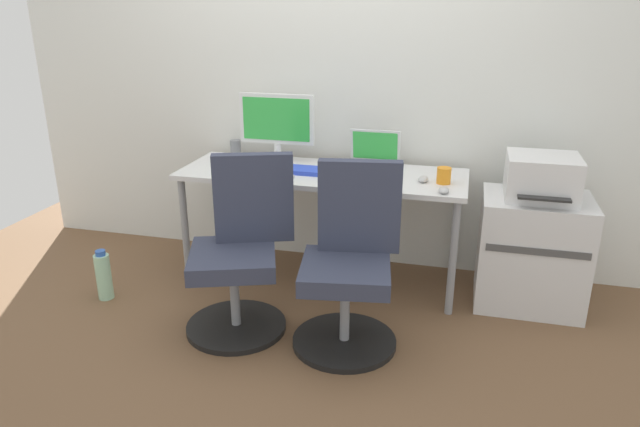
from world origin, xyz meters
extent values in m
plane|color=brown|center=(0.00, 0.00, 0.00)|extent=(5.28, 5.28, 0.00)
cube|color=silver|center=(0.00, 0.38, 1.30)|extent=(4.40, 0.04, 2.60)
cube|color=silver|center=(0.00, 0.00, 0.70)|extent=(1.72, 0.60, 0.03)
cylinder|color=gray|center=(-0.81, -0.25, 0.34)|extent=(0.04, 0.04, 0.68)
cylinder|color=gray|center=(0.81, -0.25, 0.34)|extent=(0.04, 0.04, 0.68)
cylinder|color=gray|center=(-0.81, 0.25, 0.34)|extent=(0.04, 0.04, 0.68)
cylinder|color=gray|center=(0.81, 0.25, 0.34)|extent=(0.04, 0.04, 0.68)
cylinder|color=black|center=(-0.30, -0.71, 0.01)|extent=(0.54, 0.54, 0.03)
cylinder|color=gray|center=(-0.30, -0.71, 0.20)|extent=(0.05, 0.05, 0.34)
cube|color=#33384C|center=(-0.30, -0.71, 0.41)|extent=(0.56, 0.56, 0.09)
cube|color=#33384C|center=(-0.24, -0.53, 0.70)|extent=(0.42, 0.21, 0.48)
cylinder|color=black|center=(0.30, -0.71, 0.01)|extent=(0.54, 0.54, 0.03)
cylinder|color=gray|center=(0.30, -0.71, 0.20)|extent=(0.05, 0.05, 0.34)
cube|color=#33384C|center=(0.30, -0.71, 0.41)|extent=(0.50, 0.50, 0.09)
cube|color=#33384C|center=(0.33, -0.52, 0.70)|extent=(0.43, 0.14, 0.48)
cube|color=silver|center=(1.25, 0.00, 0.33)|extent=(0.59, 0.46, 0.65)
cube|color=#4C4C4C|center=(1.25, -0.23, 0.42)|extent=(0.53, 0.01, 0.04)
cube|color=silver|center=(1.25, 0.00, 0.77)|extent=(0.38, 0.34, 0.24)
cube|color=#262626|center=(1.25, -0.20, 0.71)|extent=(0.27, 0.06, 0.01)
cylinder|color=#A5D8B2|center=(-1.19, -0.58, 0.14)|extent=(0.09, 0.09, 0.28)
cylinder|color=#2D59B2|center=(-1.19, -0.58, 0.30)|extent=(0.06, 0.06, 0.03)
cylinder|color=silver|center=(-0.33, 0.16, 0.72)|extent=(0.18, 0.18, 0.01)
cylinder|color=silver|center=(-0.33, 0.16, 0.78)|extent=(0.04, 0.04, 0.11)
cube|color=silver|center=(-0.33, 0.16, 0.99)|extent=(0.48, 0.03, 0.31)
cube|color=green|center=(-0.33, 0.14, 0.99)|extent=(0.43, 0.00, 0.26)
cube|color=silver|center=(0.28, 0.12, 0.72)|extent=(0.31, 0.22, 0.02)
cube|color=silver|center=(0.28, 0.25, 0.83)|extent=(0.31, 0.05, 0.21)
cube|color=green|center=(0.28, 0.24, 0.83)|extent=(0.28, 0.04, 0.18)
cube|color=#B7B7B7|center=(-0.30, -0.22, 0.72)|extent=(0.34, 0.12, 0.02)
cube|color=silver|center=(0.30, -0.22, 0.72)|extent=(0.34, 0.12, 0.02)
ellipsoid|color=#B7B7B7|center=(0.61, -0.05, 0.73)|extent=(0.06, 0.10, 0.03)
ellipsoid|color=#B7B7B7|center=(0.73, -0.23, 0.73)|extent=(0.06, 0.10, 0.03)
cylinder|color=orange|center=(0.72, -0.05, 0.76)|extent=(0.08, 0.08, 0.09)
cylinder|color=slate|center=(-0.65, 0.24, 0.76)|extent=(0.07, 0.07, 0.10)
cube|color=black|center=(-0.54, -0.18, 0.72)|extent=(0.07, 0.14, 0.01)
cube|color=blue|center=(-0.10, -0.04, 0.72)|extent=(0.21, 0.15, 0.03)
camera|label=1|loc=(0.83, -3.25, 1.68)|focal=32.46mm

